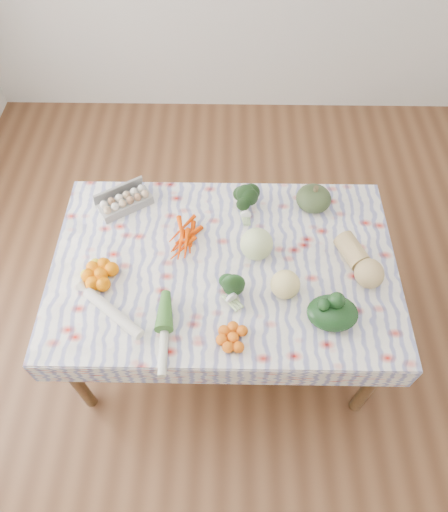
{
  "coord_description": "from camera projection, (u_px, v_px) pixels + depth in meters",
  "views": [
    {
      "loc": [
        0.02,
        -1.23,
        2.57
      ],
      "look_at": [
        0.0,
        0.0,
        0.82
      ],
      "focal_mm": 32.0,
      "sensor_mm": 36.0,
      "label": 1
    }
  ],
  "objects": [
    {
      "name": "tablecloth",
      "position": [
        224.0,
        264.0,
        2.2
      ],
      "size": [
        1.66,
        1.06,
        0.01
      ],
      "primitive_type": "cube",
      "color": "white",
      "rests_on": "dining_table"
    },
    {
      "name": "egg_carton",
      "position": [
        126.0,
        203.0,
        2.36
      ],
      "size": [
        0.29,
        0.24,
        0.07
      ],
      "primitive_type": "cube",
      "rotation": [
        0.0,
        0.0,
        0.57
      ],
      "color": "#9E9D99",
      "rests_on": "tablecloth"
    },
    {
      "name": "mandarin_cluster",
      "position": [
        233.0,
        337.0,
        1.94
      ],
      "size": [
        0.2,
        0.2,
        0.05
      ],
      "primitive_type": "cube",
      "rotation": [
        0.0,
        0.0,
        -0.21
      ],
      "color": "orange",
      "rests_on": "tablecloth"
    },
    {
      "name": "daikon",
      "position": [
        113.0,
        313.0,
        2.01
      ],
      "size": [
        0.31,
        0.26,
        0.05
      ],
      "primitive_type": "cylinder",
      "rotation": [
        1.57,
        0.0,
        0.9
      ],
      "color": "white",
      "rests_on": "tablecloth"
    },
    {
      "name": "grapefruit",
      "position": [
        285.0,
        284.0,
        2.04
      ],
      "size": [
        0.16,
        0.16,
        0.13
      ],
      "primitive_type": "sphere",
      "rotation": [
        0.0,
        0.0,
        0.22
      ],
      "color": "#EED980",
      "rests_on": "tablecloth"
    },
    {
      "name": "carrot_bunch",
      "position": [
        188.0,
        240.0,
        2.25
      ],
      "size": [
        0.28,
        0.27,
        0.04
      ],
      "primitive_type": "cube",
      "rotation": [
        0.0,
        0.0,
        -0.37
      ],
      "color": "#F24300",
      "rests_on": "tablecloth"
    },
    {
      "name": "broccoli",
      "position": [
        225.0,
        289.0,
        2.05
      ],
      "size": [
        0.19,
        0.19,
        0.1
      ],
      "primitive_type": "ellipsoid",
      "rotation": [
        0.0,
        0.0,
        0.64
      ],
      "color": "#1B451B",
      "rests_on": "tablecloth"
    },
    {
      "name": "dining_table",
      "position": [
        224.0,
        272.0,
        2.26
      ],
      "size": [
        1.6,
        1.0,
        0.75
      ],
      "color": "brown",
      "rests_on": "ground"
    },
    {
      "name": "butternut_squash",
      "position": [
        360.0,
        259.0,
        2.12
      ],
      "size": [
        0.24,
        0.32,
        0.14
      ],
      "primitive_type": "ellipsoid",
      "rotation": [
        0.0,
        0.0,
        0.4
      ],
      "color": "tan",
      "rests_on": "tablecloth"
    },
    {
      "name": "kale_bunch",
      "position": [
        246.0,
        205.0,
        2.32
      ],
      "size": [
        0.14,
        0.13,
        0.12
      ],
      "primitive_type": "ellipsoid",
      "rotation": [
        0.0,
        0.0,
        0.02
      ],
      "color": "#173214",
      "rests_on": "tablecloth"
    },
    {
      "name": "leek",
      "position": [
        164.0,
        334.0,
        1.95
      ],
      "size": [
        0.06,
        0.37,
        0.04
      ],
      "primitive_type": "cylinder",
      "rotation": [
        1.57,
        0.0,
        0.04
      ],
      "color": "silver",
      "rests_on": "tablecloth"
    },
    {
      "name": "cabbage",
      "position": [
        257.0,
        244.0,
        2.16
      ],
      "size": [
        0.18,
        0.18,
        0.16
      ],
      "primitive_type": "sphere",
      "rotation": [
        0.0,
        0.0,
        0.14
      ],
      "color": "beige",
      "rests_on": "tablecloth"
    },
    {
      "name": "orange_cluster",
      "position": [
        101.0,
        274.0,
        2.11
      ],
      "size": [
        0.27,
        0.27,
        0.07
      ],
      "primitive_type": "cube",
      "rotation": [
        0.0,
        0.0,
        -0.31
      ],
      "color": "#FD7700",
      "rests_on": "tablecloth"
    },
    {
      "name": "ground",
      "position": [
        224.0,
        332.0,
        2.82
      ],
      "size": [
        4.5,
        4.5,
        0.0
      ],
      "primitive_type": "plane",
      "color": "brown",
      "rests_on": "ground"
    },
    {
      "name": "kabocha_squash",
      "position": [
        314.0,
        198.0,
        2.35
      ],
      "size": [
        0.21,
        0.21,
        0.12
      ],
      "primitive_type": "ellipsoid",
      "rotation": [
        0.0,
        0.0,
        0.15
      ],
      "color": "#394C28",
      "rests_on": "tablecloth"
    },
    {
      "name": "spinach_bag",
      "position": [
        332.0,
        313.0,
        1.98
      ],
      "size": [
        0.27,
        0.23,
        0.1
      ],
      "primitive_type": "ellipsoid",
      "rotation": [
        0.0,
        0.0,
        -0.27
      ],
      "color": "black",
      "rests_on": "tablecloth"
    }
  ]
}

